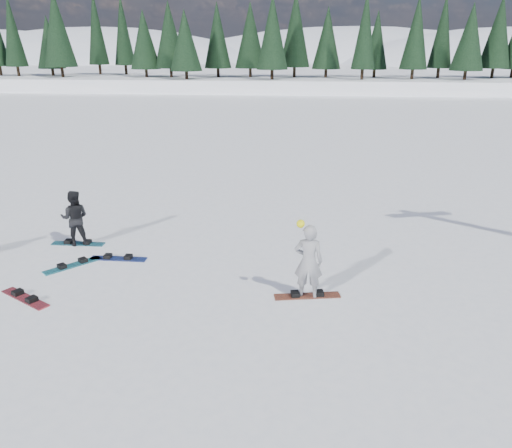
% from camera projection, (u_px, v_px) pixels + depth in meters
% --- Properties ---
extents(ground, '(420.00, 420.00, 0.00)m').
position_uv_depth(ground, '(191.00, 303.00, 11.04)').
color(ground, white).
rests_on(ground, ground).
extents(alpine_backdrop, '(412.50, 227.00, 53.20)m').
position_uv_depth(alpine_backdrop, '(268.00, 97.00, 193.93)').
color(alpine_backdrop, white).
rests_on(alpine_backdrop, ground).
extents(snowboarder_woman, '(0.66, 0.45, 1.89)m').
position_uv_depth(snowboarder_woman, '(308.00, 261.00, 11.03)').
color(snowboarder_woman, '#95959A').
rests_on(snowboarder_woman, ground).
extents(snowboarder_man, '(0.88, 0.75, 1.59)m').
position_uv_depth(snowboarder_man, '(75.00, 218.00, 14.02)').
color(snowboarder_man, black).
rests_on(snowboarder_man, ground).
extents(snowboard_woman, '(1.53, 0.54, 0.03)m').
position_uv_depth(snowboard_woman, '(307.00, 296.00, 11.33)').
color(snowboard_woman, brown).
rests_on(snowboard_woman, ground).
extents(snowboard_man, '(1.50, 0.31, 0.03)m').
position_uv_depth(snowboard_man, '(78.00, 244.00, 14.29)').
color(snowboard_man, '#156377').
rests_on(snowboard_man, ground).
extents(snowboard_loose_c, '(1.50, 0.30, 0.03)m').
position_uv_depth(snowboard_loose_c, '(118.00, 259.00, 13.29)').
color(snowboard_loose_c, navy).
rests_on(snowboard_loose_c, ground).
extents(snowboard_loose_a, '(1.20, 1.31, 0.03)m').
position_uv_depth(snowboard_loose_a, '(73.00, 265.00, 12.89)').
color(snowboard_loose_a, teal).
rests_on(snowboard_loose_a, ground).
extents(snowboard_loose_b, '(1.44, 0.99, 0.03)m').
position_uv_depth(snowboard_loose_b, '(25.00, 298.00, 11.22)').
color(snowboard_loose_b, maroon).
rests_on(snowboard_loose_b, ground).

